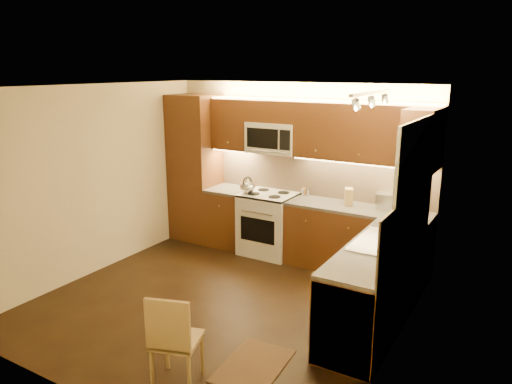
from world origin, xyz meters
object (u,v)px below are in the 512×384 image
Objects in this scene: toaster_oven at (391,201)px; soap_bottle at (399,228)px; knife_block at (349,197)px; dining_chair at (177,338)px; stove at (269,224)px; sink at (382,236)px; kettle at (247,185)px; microwave at (274,138)px.

soap_bottle is at bearing -79.13° from toaster_oven.
knife_block is 0.26× the size of dining_chair.
soap_bottle is at bearing -21.05° from stove.
sink is at bearing -80.17° from knife_block.
toaster_oven reaches higher than dining_chair.
kettle is (-0.27, -0.15, 0.59)m from stove.
dining_chair is (-0.35, -3.20, -0.57)m from knife_block.
soap_bottle is at bearing -68.62° from knife_block.
dining_chair is (0.83, -3.24, -1.28)m from microwave.
toaster_oven is 0.55m from knife_block.
toaster_oven is at bearing 132.33° from soap_bottle.
kettle reaches higher than sink.
soap_bottle reaches higher than sink.
stove is at bearing 160.36° from knife_block.
kettle is at bearing -133.83° from microwave.
sink is 3.78× the size of knife_block.
dining_chair is (0.83, -3.11, -0.02)m from stove.
sink is 1.34m from toaster_oven.
kettle is 1.11× the size of knife_block.
microwave is 2.16× the size of toaster_oven.
soap_bottle is (0.09, 0.32, 0.01)m from sink.
knife_block is at bearing 24.68° from kettle.
stove is 1.07× the size of sink.
dining_chair is (1.10, -2.96, -0.61)m from kettle.
kettle reaches higher than toaster_oven.
microwave is 4.24× the size of soap_bottle.
knife_block is (1.18, -0.04, -0.71)m from microwave.
soap_bottle is at bearing 73.40° from sink.
sink is 0.33m from soap_bottle.
stove is 5.14× the size of soap_bottle.
stove is 2.61× the size of toaster_oven.
sink reaches higher than stove.
soap_bottle is (2.09, -0.94, -0.73)m from microwave.
sink is 3.41× the size of kettle.
knife_block reaches higher than sink.
microwave is at bearing 147.79° from sink.
toaster_oven is 1.06m from soap_bottle.
sink is 4.80× the size of soap_bottle.
kettle is at bearing 92.31° from dining_chair.
microwave is 0.78m from kettle.
sink is 1.47m from knife_block.
kettle is at bearing -151.20° from stove.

